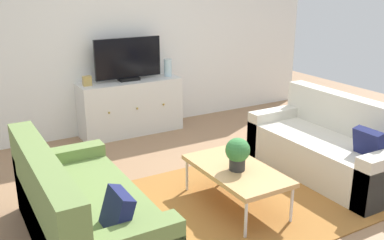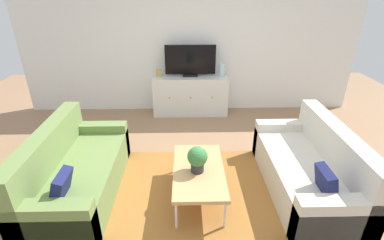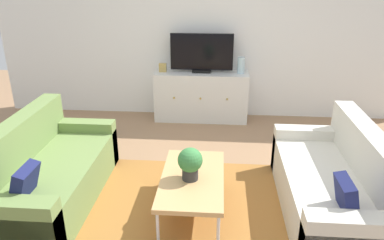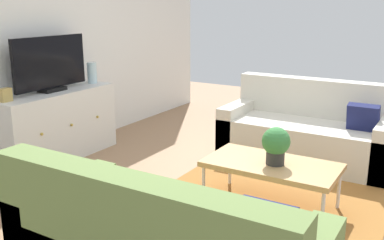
% 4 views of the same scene
% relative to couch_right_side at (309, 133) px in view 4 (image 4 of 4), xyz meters
% --- Properties ---
extents(ground_plane, '(10.00, 10.00, 0.00)m').
position_rel_couch_right_side_xyz_m(ground_plane, '(-1.44, 0.10, -0.29)').
color(ground_plane, '#997251').
extents(wall_back, '(6.40, 0.12, 2.70)m').
position_rel_couch_right_side_xyz_m(wall_back, '(-1.44, 2.65, 1.06)').
color(wall_back, white).
rests_on(wall_back, ground_plane).
extents(area_rug, '(2.50, 1.90, 0.01)m').
position_rel_couch_right_side_xyz_m(area_rug, '(-1.44, -0.05, -0.28)').
color(area_rug, '#9E662D').
rests_on(area_rug, ground_plane).
extents(couch_right_side, '(0.83, 1.79, 0.85)m').
position_rel_couch_right_side_xyz_m(couch_right_side, '(0.00, 0.00, 0.00)').
color(couch_right_side, beige).
rests_on(couch_right_side, ground_plane).
extents(coffee_table, '(0.59, 1.08, 0.40)m').
position_rel_couch_right_side_xyz_m(coffee_table, '(-1.37, -0.09, 0.08)').
color(coffee_table, tan).
rests_on(coffee_table, ground_plane).
extents(potted_plant, '(0.23, 0.23, 0.31)m').
position_rel_couch_right_side_xyz_m(potted_plant, '(-1.39, -0.12, 0.28)').
color(potted_plant, '#2D2D2D').
rests_on(potted_plant, coffee_table).
extents(tv_console, '(1.43, 0.47, 0.76)m').
position_rel_couch_right_side_xyz_m(tv_console, '(-1.43, 2.37, 0.09)').
color(tv_console, silver).
rests_on(tv_console, ground_plane).
extents(flat_screen_tv, '(0.94, 0.16, 0.58)m').
position_rel_couch_right_side_xyz_m(flat_screen_tv, '(-1.43, 2.39, 0.76)').
color(flat_screen_tv, black).
rests_on(flat_screen_tv, tv_console).
extents(glass_vase, '(0.11, 0.11, 0.24)m').
position_rel_couch_right_side_xyz_m(glass_vase, '(-0.83, 2.37, 0.59)').
color(glass_vase, silver).
rests_on(glass_vase, tv_console).
extents(mantel_clock, '(0.11, 0.07, 0.13)m').
position_rel_couch_right_side_xyz_m(mantel_clock, '(-2.02, 2.37, 0.53)').
color(mantel_clock, tan).
rests_on(mantel_clock, tv_console).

